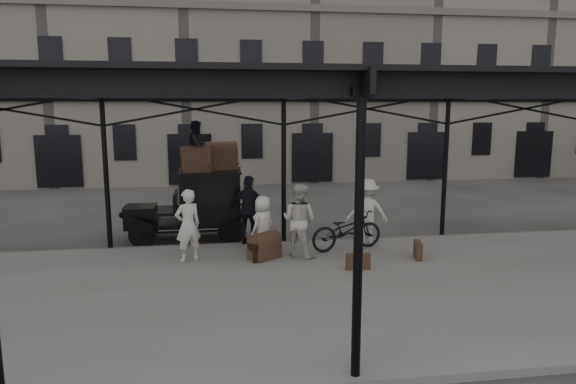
% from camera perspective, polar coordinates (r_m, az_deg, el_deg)
% --- Properties ---
extents(ground, '(120.00, 120.00, 0.00)m').
position_cam_1_polar(ground, '(13.56, 0.72, -8.24)').
color(ground, '#383533').
rests_on(ground, ground).
extents(platform, '(28.00, 8.00, 0.15)m').
position_cam_1_polar(platform, '(11.67, 2.30, -10.88)').
color(platform, slate).
rests_on(platform, ground).
extents(canopy, '(22.50, 9.00, 4.74)m').
position_cam_1_polar(canopy, '(11.21, 2.19, 11.85)').
color(canopy, black).
rests_on(canopy, ground).
extents(building_frontage, '(64.00, 8.00, 14.00)m').
position_cam_1_polar(building_frontage, '(30.93, -4.72, 14.90)').
color(building_frontage, slate).
rests_on(building_frontage, ground).
extents(taxi, '(3.65, 1.55, 2.18)m').
position_cam_1_polar(taxi, '(16.11, -9.77, -1.08)').
color(taxi, black).
rests_on(taxi, ground).
extents(porter_left, '(0.81, 0.70, 1.89)m').
position_cam_1_polar(porter_left, '(13.54, -11.06, -3.65)').
color(porter_left, silver).
rests_on(porter_left, platform).
extents(porter_midleft, '(1.22, 1.17, 1.98)m').
position_cam_1_polar(porter_midleft, '(13.65, 1.24, -3.16)').
color(porter_midleft, beige).
rests_on(porter_midleft, platform).
extents(porter_centre, '(0.91, 0.90, 1.59)m').
position_cam_1_polar(porter_centre, '(14.05, -2.78, -3.62)').
color(porter_centre, silver).
rests_on(porter_centre, platform).
extents(porter_official, '(1.28, 0.96, 2.02)m').
position_cam_1_polar(porter_official, '(14.88, -4.30, -2.03)').
color(porter_official, black).
rests_on(porter_official, platform).
extents(porter_right, '(1.30, 0.84, 1.91)m').
position_cam_1_polar(porter_right, '(15.08, 8.74, -2.16)').
color(porter_right, beige).
rests_on(porter_right, platform).
extents(bicycle, '(2.26, 1.25, 1.13)m').
position_cam_1_polar(bicycle, '(14.47, 6.55, -4.21)').
color(bicycle, black).
rests_on(bicycle, platform).
extents(porter_roof, '(0.78, 0.88, 1.52)m').
position_cam_1_polar(porter_roof, '(15.79, -10.07, 5.06)').
color(porter_roof, black).
rests_on(porter_roof, taxi).
extents(steamer_trunk_roof_near, '(0.93, 0.63, 0.64)m').
position_cam_1_polar(steamer_trunk_roof_near, '(15.68, -10.22, 3.40)').
color(steamer_trunk_roof_near, '#4D3223').
rests_on(steamer_trunk_roof_near, taxi).
extents(steamer_trunk_roof_far, '(1.07, 0.77, 0.72)m').
position_cam_1_polar(steamer_trunk_roof_far, '(16.12, -7.51, 3.79)').
color(steamer_trunk_roof_far, '#4D3223').
rests_on(steamer_trunk_roof_far, taxi).
extents(steamer_trunk_platform, '(0.95, 0.88, 0.60)m').
position_cam_1_polar(steamer_trunk_platform, '(13.64, -2.64, -6.18)').
color(steamer_trunk_platform, '#4D3223').
rests_on(steamer_trunk_platform, platform).
extents(wicker_hamper, '(0.70, 0.60, 0.50)m').
position_cam_1_polar(wicker_hamper, '(14.32, -2.48, -5.60)').
color(wicker_hamper, olive).
rests_on(wicker_hamper, platform).
extents(suitcase_upright, '(0.28, 0.62, 0.45)m').
position_cam_1_polar(suitcase_upright, '(14.07, 14.24, -6.28)').
color(suitcase_upright, '#4D3223').
rests_on(suitcase_upright, platform).
extents(suitcase_flat, '(0.60, 0.15, 0.40)m').
position_cam_1_polar(suitcase_flat, '(12.89, 7.79, -7.67)').
color(suitcase_flat, '#4D3223').
rests_on(suitcase_flat, platform).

